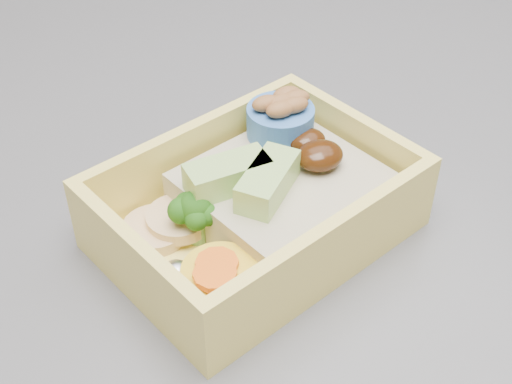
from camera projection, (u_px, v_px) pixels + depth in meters
name	position (u px, v px, depth m)	size (l,w,h in m)	color
bento_box	(261.00, 201.00, 0.40)	(0.20, 0.17, 0.06)	#F6E065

